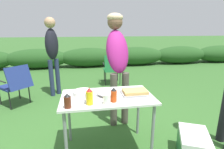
{
  "coord_description": "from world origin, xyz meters",
  "views": [
    {
      "loc": [
        -0.28,
        -1.95,
        1.54
      ],
      "look_at": [
        0.13,
        0.43,
        0.89
      ],
      "focal_mm": 28.0,
      "sensor_mm": 36.0,
      "label": 1
    }
  ],
  "objects_px": {
    "hot_sauce_bottle": "(114,95)",
    "camp_chair_near_hedge": "(112,68)",
    "folding_table": "(107,102)",
    "standing_person_in_navy_coat": "(52,48)",
    "food_tray": "(135,92)",
    "mayo_bottle": "(88,96)",
    "plate_stack": "(83,93)",
    "standing_person_in_gray_fleece": "(117,55)",
    "mustard_bottle": "(90,96)",
    "cooler_box": "(193,147)",
    "mixing_bowl": "(107,92)",
    "bbq_sauce_bottle": "(67,101)",
    "camp_chair_green_behind_table": "(16,83)",
    "paper_cup_stack": "(107,99)"
  },
  "relations": [
    {
      "from": "mixing_bowl",
      "to": "standing_person_in_navy_coat",
      "type": "distance_m",
      "value": 2.31
    },
    {
      "from": "folding_table",
      "to": "standing_person_in_navy_coat",
      "type": "relative_size",
      "value": 0.62
    },
    {
      "from": "folding_table",
      "to": "mayo_bottle",
      "type": "bearing_deg",
      "value": -151.12
    },
    {
      "from": "standing_person_in_gray_fleece",
      "to": "camp_chair_near_hedge",
      "type": "distance_m",
      "value": 2.09
    },
    {
      "from": "folding_table",
      "to": "food_tray",
      "type": "relative_size",
      "value": 3.35
    },
    {
      "from": "folding_table",
      "to": "mustard_bottle",
      "type": "xyz_separation_m",
      "value": [
        -0.22,
        -0.2,
        0.17
      ]
    },
    {
      "from": "standing_person_in_gray_fleece",
      "to": "paper_cup_stack",
      "type": "bearing_deg",
      "value": -114.24
    },
    {
      "from": "plate_stack",
      "to": "standing_person_in_gray_fleece",
      "type": "relative_size",
      "value": 0.14
    },
    {
      "from": "food_tray",
      "to": "cooler_box",
      "type": "distance_m",
      "value": 0.94
    },
    {
      "from": "mixing_bowl",
      "to": "camp_chair_green_behind_table",
      "type": "relative_size",
      "value": 0.3
    },
    {
      "from": "mustard_bottle",
      "to": "camp_chair_near_hedge",
      "type": "distance_m",
      "value": 3.0
    },
    {
      "from": "folding_table",
      "to": "camp_chair_near_hedge",
      "type": "xyz_separation_m",
      "value": [
        0.53,
        2.68,
        -0.2
      ]
    },
    {
      "from": "plate_stack",
      "to": "hot_sauce_bottle",
      "type": "relative_size",
      "value": 1.45
    },
    {
      "from": "cooler_box",
      "to": "mixing_bowl",
      "type": "bearing_deg",
      "value": -85.72
    },
    {
      "from": "hot_sauce_bottle",
      "to": "camp_chair_near_hedge",
      "type": "distance_m",
      "value": 2.92
    },
    {
      "from": "plate_stack",
      "to": "food_tray",
      "type": "bearing_deg",
      "value": -9.62
    },
    {
      "from": "mayo_bottle",
      "to": "mustard_bottle",
      "type": "bearing_deg",
      "value": -79.2
    },
    {
      "from": "folding_table",
      "to": "standing_person_in_navy_coat",
      "type": "bearing_deg",
      "value": 113.75
    },
    {
      "from": "folding_table",
      "to": "camp_chair_green_behind_table",
      "type": "xyz_separation_m",
      "value": [
        -1.61,
        1.64,
        -0.2
      ]
    },
    {
      "from": "mixing_bowl",
      "to": "bbq_sauce_bottle",
      "type": "xyz_separation_m",
      "value": [
        -0.44,
        -0.27,
        0.04
      ]
    },
    {
      "from": "food_tray",
      "to": "cooler_box",
      "type": "xyz_separation_m",
      "value": [
        0.63,
        -0.35,
        -0.6
      ]
    },
    {
      "from": "mayo_bottle",
      "to": "camp_chair_green_behind_table",
      "type": "height_order",
      "value": "mayo_bottle"
    },
    {
      "from": "plate_stack",
      "to": "cooler_box",
      "type": "distance_m",
      "value": 1.47
    },
    {
      "from": "folding_table",
      "to": "camp_chair_near_hedge",
      "type": "distance_m",
      "value": 2.74
    },
    {
      "from": "mayo_bottle",
      "to": "standing_person_in_gray_fleece",
      "type": "distance_m",
      "value": 1.04
    },
    {
      "from": "folding_table",
      "to": "standing_person_in_navy_coat",
      "type": "distance_m",
      "value": 2.35
    },
    {
      "from": "hot_sauce_bottle",
      "to": "mayo_bottle",
      "type": "distance_m",
      "value": 0.28
    },
    {
      "from": "paper_cup_stack",
      "to": "folding_table",
      "type": "bearing_deg",
      "value": 79.95
    },
    {
      "from": "standing_person_in_navy_coat",
      "to": "camp_chair_green_behind_table",
      "type": "xyz_separation_m",
      "value": [
        -0.68,
        -0.48,
        -0.63
      ]
    },
    {
      "from": "mustard_bottle",
      "to": "plate_stack",
      "type": "bearing_deg",
      "value": 102.71
    },
    {
      "from": "standing_person_in_gray_fleece",
      "to": "cooler_box",
      "type": "xyz_separation_m",
      "value": [
        0.71,
        -1.07,
        -0.96
      ]
    },
    {
      "from": "folding_table",
      "to": "mixing_bowl",
      "type": "relative_size",
      "value": 4.41
    },
    {
      "from": "hot_sauce_bottle",
      "to": "standing_person_in_gray_fleece",
      "type": "distance_m",
      "value": 0.97
    },
    {
      "from": "food_tray",
      "to": "paper_cup_stack",
      "type": "bearing_deg",
      "value": -151.05
    },
    {
      "from": "mustard_bottle",
      "to": "standing_person_in_navy_coat",
      "type": "xyz_separation_m",
      "value": [
        -0.71,
        2.32,
        0.27
      ]
    },
    {
      "from": "mayo_bottle",
      "to": "standing_person_in_navy_coat",
      "type": "bearing_deg",
      "value": 107.23
    },
    {
      "from": "camp_chair_near_hedge",
      "to": "mayo_bottle",
      "type": "bearing_deg",
      "value": -103.0
    },
    {
      "from": "camp_chair_green_behind_table",
      "to": "camp_chair_near_hedge",
      "type": "distance_m",
      "value": 2.38
    },
    {
      "from": "plate_stack",
      "to": "mixing_bowl",
      "type": "xyz_separation_m",
      "value": [
        0.29,
        -0.08,
        0.02
      ]
    },
    {
      "from": "mixing_bowl",
      "to": "mayo_bottle",
      "type": "bearing_deg",
      "value": -146.23
    },
    {
      "from": "hot_sauce_bottle",
      "to": "standing_person_in_navy_coat",
      "type": "xyz_separation_m",
      "value": [
        -0.98,
        2.29,
        0.28
      ]
    },
    {
      "from": "food_tray",
      "to": "bbq_sauce_bottle",
      "type": "xyz_separation_m",
      "value": [
        -0.79,
        -0.24,
        0.05
      ]
    },
    {
      "from": "mixing_bowl",
      "to": "paper_cup_stack",
      "type": "height_order",
      "value": "paper_cup_stack"
    },
    {
      "from": "paper_cup_stack",
      "to": "bbq_sauce_bottle",
      "type": "xyz_separation_m",
      "value": [
        -0.41,
        -0.03,
        0.02
      ]
    },
    {
      "from": "hot_sauce_bottle",
      "to": "camp_chair_green_behind_table",
      "type": "bearing_deg",
      "value": 132.37
    },
    {
      "from": "mixing_bowl",
      "to": "mustard_bottle",
      "type": "xyz_separation_m",
      "value": [
        -0.22,
        -0.23,
        0.05
      ]
    },
    {
      "from": "mustard_bottle",
      "to": "hot_sauce_bottle",
      "type": "bearing_deg",
      "value": 5.66
    },
    {
      "from": "plate_stack",
      "to": "mustard_bottle",
      "type": "height_order",
      "value": "mustard_bottle"
    },
    {
      "from": "paper_cup_stack",
      "to": "bbq_sauce_bottle",
      "type": "distance_m",
      "value": 0.41
    },
    {
      "from": "folding_table",
      "to": "food_tray",
      "type": "bearing_deg",
      "value": -0.76
    }
  ]
}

